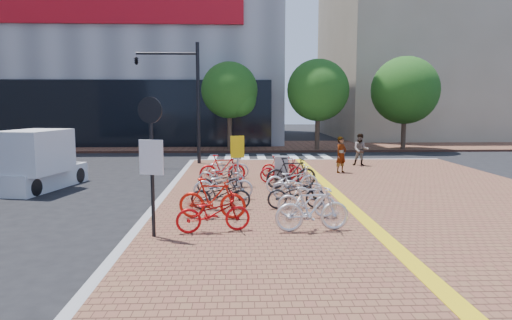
{
  "coord_description": "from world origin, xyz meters",
  "views": [
    {
      "loc": [
        -1.42,
        -13.56,
        3.27
      ],
      "look_at": [
        -0.8,
        2.42,
        1.3
      ],
      "focal_mm": 32.0,
      "sensor_mm": 36.0,
      "label": 1
    }
  ],
  "objects_px": {
    "bike_0": "(213,213)",
    "bike_3": "(223,184)",
    "bike_9": "(307,200)",
    "bike_11": "(297,186)",
    "bike_2": "(221,194)",
    "pedestrian_b": "(361,150)",
    "bike_7": "(227,167)",
    "bike_4": "(220,181)",
    "bike_5": "(221,175)",
    "bike_8": "(312,209)",
    "notice_sign": "(151,150)",
    "utility_box": "(281,171)",
    "bike_14": "(282,170)",
    "bike_6": "(223,169)",
    "traffic_light_pole": "(170,80)",
    "bike_12": "(292,179)",
    "bike_1": "(212,198)",
    "bike_15": "(280,167)",
    "bike_10": "(296,193)",
    "bike_13": "(291,173)",
    "box_truck": "(38,161)",
    "pedestrian_a": "(341,155)",
    "yellow_sign": "(238,151)"
  },
  "relations": [
    {
      "from": "bike_4",
      "to": "bike_6",
      "type": "relative_size",
      "value": 0.87
    },
    {
      "from": "bike_14",
      "to": "pedestrian_b",
      "type": "bearing_deg",
      "value": -52.77
    },
    {
      "from": "bike_5",
      "to": "bike_14",
      "type": "xyz_separation_m",
      "value": [
        2.39,
        1.1,
        0.01
      ]
    },
    {
      "from": "bike_12",
      "to": "utility_box",
      "type": "bearing_deg",
      "value": -0.27
    },
    {
      "from": "bike_5",
      "to": "bike_7",
      "type": "height_order",
      "value": "bike_7"
    },
    {
      "from": "bike_8",
      "to": "bike_12",
      "type": "relative_size",
      "value": 0.99
    },
    {
      "from": "bike_5",
      "to": "bike_13",
      "type": "distance_m",
      "value": 2.63
    },
    {
      "from": "bike_12",
      "to": "notice_sign",
      "type": "xyz_separation_m",
      "value": [
        -3.89,
        -5.16,
        1.58
      ]
    },
    {
      "from": "bike_4",
      "to": "bike_9",
      "type": "relative_size",
      "value": 1.0
    },
    {
      "from": "bike_7",
      "to": "bike_13",
      "type": "distance_m",
      "value": 3.44
    },
    {
      "from": "bike_5",
      "to": "bike_10",
      "type": "xyz_separation_m",
      "value": [
        2.38,
        -3.55,
        0.0
      ]
    },
    {
      "from": "bike_2",
      "to": "bike_10",
      "type": "distance_m",
      "value": 2.26
    },
    {
      "from": "bike_4",
      "to": "bike_3",
      "type": "bearing_deg",
      "value": -165.29
    },
    {
      "from": "traffic_light_pole",
      "to": "box_truck",
      "type": "distance_m",
      "value": 8.27
    },
    {
      "from": "pedestrian_b",
      "to": "bike_2",
      "type": "bearing_deg",
      "value": -111.65
    },
    {
      "from": "utility_box",
      "to": "bike_2",
      "type": "bearing_deg",
      "value": -118.97
    },
    {
      "from": "bike_8",
      "to": "pedestrian_b",
      "type": "xyz_separation_m",
      "value": [
        4.4,
        11.87,
        0.25
      ]
    },
    {
      "from": "bike_15",
      "to": "notice_sign",
      "type": "xyz_separation_m",
      "value": [
        -3.77,
        -8.45,
        1.6
      ]
    },
    {
      "from": "bike_11",
      "to": "bike_15",
      "type": "height_order",
      "value": "bike_15"
    },
    {
      "from": "bike_14",
      "to": "utility_box",
      "type": "xyz_separation_m",
      "value": [
        -0.09,
        -0.76,
        0.09
      ]
    },
    {
      "from": "bike_13",
      "to": "bike_5",
      "type": "bearing_deg",
      "value": 75.05
    },
    {
      "from": "bike_6",
      "to": "traffic_light_pole",
      "type": "height_order",
      "value": "traffic_light_pole"
    },
    {
      "from": "bike_7",
      "to": "bike_10",
      "type": "height_order",
      "value": "bike_7"
    },
    {
      "from": "bike_4",
      "to": "bike_9",
      "type": "xyz_separation_m",
      "value": [
        2.53,
        -3.51,
        0.06
      ]
    },
    {
      "from": "bike_10",
      "to": "box_truck",
      "type": "relative_size",
      "value": 0.41
    },
    {
      "from": "bike_11",
      "to": "bike_15",
      "type": "xyz_separation_m",
      "value": [
        -0.16,
        4.33,
        0.03
      ]
    },
    {
      "from": "pedestrian_b",
      "to": "notice_sign",
      "type": "bearing_deg",
      "value": -110.07
    },
    {
      "from": "bike_7",
      "to": "bike_4",
      "type": "bearing_deg",
      "value": -177.73
    },
    {
      "from": "bike_13",
      "to": "bike_14",
      "type": "distance_m",
      "value": 1.37
    },
    {
      "from": "pedestrian_a",
      "to": "bike_14",
      "type": "bearing_deg",
      "value": -177.05
    },
    {
      "from": "bike_0",
      "to": "bike_7",
      "type": "height_order",
      "value": "bike_0"
    },
    {
      "from": "bike_1",
      "to": "pedestrian_b",
      "type": "distance_m",
      "value": 12.58
    },
    {
      "from": "bike_9",
      "to": "notice_sign",
      "type": "xyz_separation_m",
      "value": [
        -3.89,
        -1.71,
        1.59
      ]
    },
    {
      "from": "bike_14",
      "to": "traffic_light_pole",
      "type": "bearing_deg",
      "value": 31.87
    },
    {
      "from": "bike_2",
      "to": "bike_5",
      "type": "height_order",
      "value": "bike_2"
    },
    {
      "from": "bike_1",
      "to": "bike_9",
      "type": "xyz_separation_m",
      "value": [
        2.59,
        0.01,
        -0.07
      ]
    },
    {
      "from": "bike_5",
      "to": "bike_12",
      "type": "xyz_separation_m",
      "value": [
        2.53,
        -1.22,
        0.04
      ]
    },
    {
      "from": "bike_8",
      "to": "yellow_sign",
      "type": "height_order",
      "value": "yellow_sign"
    },
    {
      "from": "bike_15",
      "to": "utility_box",
      "type": "bearing_deg",
      "value": -174.68
    },
    {
      "from": "bike_13",
      "to": "bike_14",
      "type": "xyz_separation_m",
      "value": [
        -0.22,
        1.35,
        -0.1
      ]
    },
    {
      "from": "bike_11",
      "to": "bike_1",
      "type": "bearing_deg",
      "value": 143.23
    },
    {
      "from": "bike_2",
      "to": "bike_9",
      "type": "height_order",
      "value": "bike_9"
    },
    {
      "from": "notice_sign",
      "to": "box_truck",
      "type": "distance_m",
      "value": 9.27
    },
    {
      "from": "bike_7",
      "to": "utility_box",
      "type": "bearing_deg",
      "value": -125.44
    },
    {
      "from": "bike_0",
      "to": "bike_3",
      "type": "distance_m",
      "value": 3.75
    },
    {
      "from": "bike_12",
      "to": "pedestrian_b",
      "type": "distance_m",
      "value": 8.27
    },
    {
      "from": "bike_3",
      "to": "bike_11",
      "type": "relative_size",
      "value": 1.17
    },
    {
      "from": "bike_9",
      "to": "bike_11",
      "type": "bearing_deg",
      "value": 7.42
    },
    {
      "from": "bike_4",
      "to": "bike_12",
      "type": "height_order",
      "value": "bike_12"
    },
    {
      "from": "bike_6",
      "to": "bike_13",
      "type": "bearing_deg",
      "value": -128.44
    }
  ]
}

